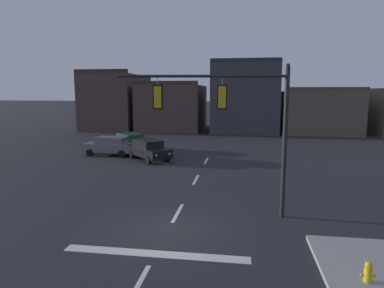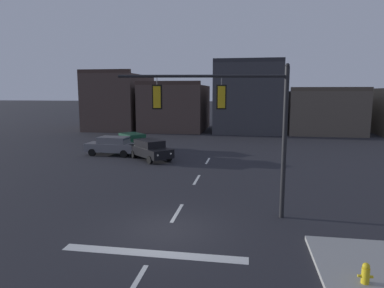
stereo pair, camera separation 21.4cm
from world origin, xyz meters
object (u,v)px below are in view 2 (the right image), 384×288
at_px(car_lot_nearside, 113,145).
at_px(car_lot_middle, 133,142).
at_px(car_lot_farside, 150,149).
at_px(signal_mast_near_side, 236,115).
at_px(fire_hydrant, 365,277).

relative_size(car_lot_nearside, car_lot_middle, 1.03).
bearing_deg(car_lot_nearside, car_lot_middle, 68.82).
relative_size(car_lot_nearside, car_lot_farside, 1.03).
bearing_deg(car_lot_nearside, signal_mast_near_side, -50.26).
bearing_deg(car_lot_farside, fire_hydrant, -56.68).
bearing_deg(fire_hydrant, car_lot_middle, 123.79).
xyz_separation_m(signal_mast_near_side, car_lot_middle, (-10.06, 15.77, -3.62)).
bearing_deg(car_lot_middle, car_lot_nearside, -111.18).
bearing_deg(signal_mast_near_side, fire_hydrant, -52.46).
bearing_deg(signal_mast_near_side, car_lot_middle, 122.53).
bearing_deg(car_lot_farside, car_lot_nearside, 159.54).
xyz_separation_m(car_lot_nearside, fire_hydrant, (14.84, -18.23, -0.53)).
height_order(car_lot_middle, car_lot_farside, same).
xyz_separation_m(car_lot_middle, car_lot_farside, (2.82, -3.91, 0.00)).
relative_size(car_lot_middle, fire_hydrant, 5.89).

